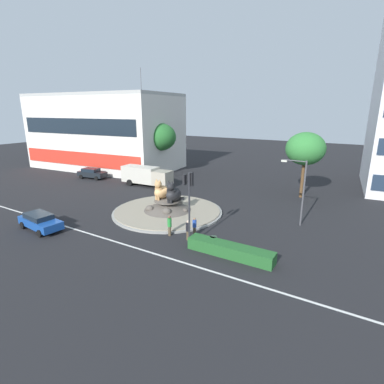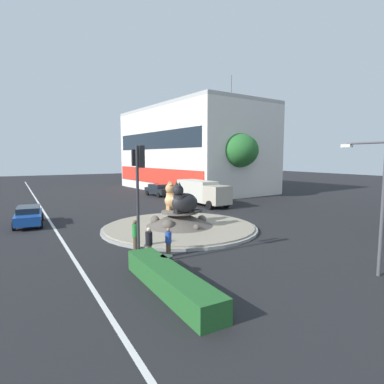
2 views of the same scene
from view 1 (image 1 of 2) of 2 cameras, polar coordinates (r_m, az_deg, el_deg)
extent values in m
plane|color=black|center=(31.31, -4.69, -3.90)|extent=(160.00, 160.00, 0.00)
cube|color=silver|center=(25.73, -15.35, -8.89)|extent=(112.00, 0.20, 0.01)
cylinder|color=gray|center=(31.28, -4.69, -3.74)|extent=(11.39, 11.39, 0.18)
cylinder|color=gray|center=(31.24, -4.70, -3.50)|extent=(10.93, 10.93, 0.10)
cone|color=#564F47|center=(31.05, -4.72, -2.49)|extent=(4.92, 4.92, 1.07)
cylinder|color=#564F47|center=(30.91, -4.74, -1.65)|extent=(2.70, 2.70, 0.12)
ellipsoid|color=#564F47|center=(30.28, -1.36, -3.56)|extent=(0.53, 0.42, 0.43)
ellipsoid|color=#564F47|center=(32.30, -2.47, -2.11)|extent=(0.83, 0.59, 0.67)
ellipsoid|color=#564F47|center=(32.62, -6.08, -1.89)|extent=(0.97, 1.05, 0.78)
ellipsoid|color=#564F47|center=(30.72, -8.14, -3.18)|extent=(0.86, 0.63, 0.69)
ellipsoid|color=#564F47|center=(29.57, -4.87, -3.77)|extent=(0.92, 0.83, 0.73)
ellipsoid|color=tan|center=(31.33, -5.80, 0.00)|extent=(1.41, 2.02, 1.38)
cylinder|color=tan|center=(31.02, -6.29, 0.12)|extent=(0.99, 0.99, 0.86)
sphere|color=tan|center=(30.73, -6.51, 1.42)|extent=(0.76, 0.76, 0.76)
torus|color=tan|center=(31.82, -4.41, -0.76)|extent=(0.81, 0.81, 0.17)
cone|color=tan|center=(30.48, -6.25, 2.17)|extent=(0.34, 0.34, 0.31)
cone|color=tan|center=(30.77, -6.81, 2.28)|extent=(0.34, 0.34, 0.31)
cylinder|color=tan|center=(30.89, -6.44, -1.25)|extent=(0.24, 0.24, 0.35)
cylinder|color=tan|center=(31.10, -6.86, -1.15)|extent=(0.24, 0.24, 0.35)
ellipsoid|color=black|center=(30.20, -3.52, -0.51)|extent=(1.29, 1.99, 1.42)
cylinder|color=black|center=(29.85, -3.97, -0.39)|extent=(0.95, 0.95, 0.89)
sphere|color=black|center=(29.54, -4.16, 1.00)|extent=(0.78, 0.78, 0.78)
torus|color=black|center=(30.81, -2.14, -1.27)|extent=(1.06, 1.06, 0.18)
cone|color=black|center=(29.30, -3.84, 1.80)|extent=(0.33, 0.33, 0.32)
cone|color=black|center=(29.55, -4.51, 1.91)|extent=(0.33, 0.33, 0.32)
cylinder|color=black|center=(29.71, -4.06, -1.86)|extent=(0.25, 0.25, 0.36)
cylinder|color=black|center=(29.90, -4.56, -1.76)|extent=(0.25, 0.25, 0.36)
cylinder|color=#2D2D33|center=(22.90, -0.52, -3.51)|extent=(0.14, 0.14, 5.86)
cube|color=black|center=(22.40, -0.19, 2.47)|extent=(0.34, 0.27, 1.05)
sphere|color=#360606|center=(22.39, -0.07, 3.29)|extent=(0.18, 0.18, 0.18)
sphere|color=#392706|center=(22.46, -0.07, 2.51)|extent=(0.18, 0.18, 0.18)
sphere|color=green|center=(22.53, -0.07, 1.73)|extent=(0.18, 0.18, 0.18)
cube|color=black|center=(22.51, -1.45, 2.40)|extent=(0.23, 0.30, 0.80)
cube|color=silver|center=(57.28, -16.16, 10.84)|extent=(26.89, 15.68, 12.51)
cube|color=red|center=(52.89, -20.80, 5.98)|extent=(24.71, 2.25, 2.25)
cube|color=#19232D|center=(52.37, -21.35, 11.66)|extent=(23.68, 2.12, 2.50)
cube|color=#B2B2AD|center=(57.18, -16.67, 17.34)|extent=(26.89, 15.68, 0.50)
cylinder|color=#4C4C51|center=(55.69, -9.77, 20.27)|extent=(0.10, 0.10, 4.28)
cube|color=#235B28|center=(22.36, 7.29, -11.04)|extent=(6.59, 1.20, 0.90)
cylinder|color=brown|center=(38.35, 20.38, 2.03)|extent=(0.38, 0.38, 4.13)
ellipsoid|color=#337F38|center=(37.69, 20.93, 7.77)|extent=(4.54, 4.54, 3.86)
cylinder|color=brown|center=(49.12, -6.01, 5.70)|extent=(0.61, 0.61, 4.08)
ellipsoid|color=#286B2D|center=(48.58, -6.15, 10.46)|extent=(5.14, 5.14, 4.37)
cylinder|color=#4C4C51|center=(28.67, 20.56, -0.36)|extent=(0.16, 0.16, 6.07)
cylinder|color=#4C4C51|center=(28.30, 19.20, 5.67)|extent=(1.98, 0.23, 0.10)
cube|color=silver|center=(28.59, 17.28, 5.72)|extent=(0.50, 0.24, 0.16)
cylinder|color=brown|center=(24.76, -0.76, -8.30)|extent=(0.28, 0.28, 0.79)
cylinder|color=black|center=(24.47, -0.77, -6.72)|extent=(0.37, 0.37, 0.69)
sphere|color=beige|center=(24.30, -0.77, -5.72)|extent=(0.23, 0.23, 0.23)
cylinder|color=brown|center=(25.70, 0.48, -7.46)|extent=(0.26, 0.26, 0.72)
cylinder|color=#284CB2|center=(25.44, 0.48, -6.07)|extent=(0.34, 0.34, 0.62)
sphere|color=#936B4C|center=(25.29, 0.48, -5.20)|extent=(0.21, 0.21, 0.21)
cylinder|color=brown|center=(25.58, -4.31, -7.48)|extent=(0.26, 0.26, 0.84)
cylinder|color=#288C38|center=(25.29, -4.34, -5.85)|extent=(0.35, 0.35, 0.73)
sphere|color=brown|center=(25.12, -4.37, -4.82)|extent=(0.24, 0.24, 0.24)
cube|color=black|center=(48.74, -18.57, 3.29)|extent=(4.71, 2.32, 0.77)
cube|color=#19232D|center=(48.77, -18.84, 4.03)|extent=(2.71, 1.85, 0.49)
cylinder|color=black|center=(48.49, -16.54, 2.93)|extent=(0.66, 0.30, 0.64)
cylinder|color=black|center=(47.21, -17.87, 2.49)|extent=(0.66, 0.30, 0.64)
cylinder|color=black|center=(50.43, -19.15, 3.18)|extent=(0.66, 0.30, 0.64)
cylinder|color=black|center=(49.20, -20.50, 2.76)|extent=(0.66, 0.30, 0.64)
cube|color=#19479E|center=(29.91, -27.04, -5.22)|extent=(4.79, 2.24, 0.69)
cube|color=#19232D|center=(29.93, -27.38, -4.10)|extent=(2.74, 1.83, 0.44)
cylinder|color=black|center=(29.11, -24.00, -6.13)|extent=(0.66, 0.28, 0.64)
cylinder|color=black|center=(28.37, -27.17, -7.09)|extent=(0.66, 0.28, 0.64)
cylinder|color=black|center=(31.70, -26.77, -4.73)|extent=(0.66, 0.28, 0.64)
cylinder|color=black|center=(31.02, -29.73, -5.56)|extent=(0.66, 0.28, 0.64)
cube|color=#B7AD99|center=(40.59, -5.67, 2.69)|extent=(2.36, 2.32, 1.91)
cube|color=beige|center=(42.65, -9.86, 3.38)|extent=(5.31, 2.52, 2.23)
cylinder|color=black|center=(41.67, -4.74, 1.70)|extent=(0.92, 0.36, 0.90)
cylinder|color=black|center=(39.90, -6.39, 1.03)|extent=(0.92, 0.36, 0.90)
cylinder|color=black|center=(44.39, -10.09, 2.38)|extent=(0.92, 0.36, 0.90)
cylinder|color=black|center=(42.74, -11.86, 1.77)|extent=(0.92, 0.36, 0.90)
cylinder|color=#2D4233|center=(23.54, 4.12, -9.52)|extent=(0.56, 0.56, 0.90)
camera|label=2|loc=(14.40, 41.27, -9.22)|focal=29.69mm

